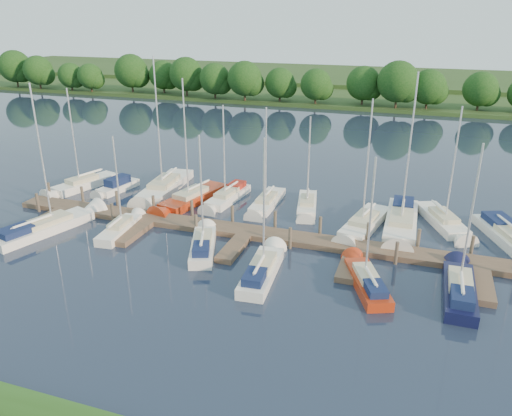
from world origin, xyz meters
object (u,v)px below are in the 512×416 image
(dock, at_px, (245,236))
(motorboat, at_px, (117,187))
(sailboat_n_5, at_px, (266,203))
(sailboat_s_2, at_px, (203,246))
(sailboat_n_0, at_px, (82,186))

(dock, xyz_separation_m, motorboat, (-14.72, 5.88, 0.14))
(dock, relative_size, sailboat_n_5, 4.55)
(sailboat_n_5, bearing_deg, dock, 93.45)
(sailboat_s_2, bearing_deg, motorboat, 125.11)
(sailboat_n_0, height_order, sailboat_n_5, sailboat_n_0)
(sailboat_n_0, xyz_separation_m, sailboat_n_5, (17.77, 1.18, -0.01))
(dock, bearing_deg, motorboat, 158.24)
(motorboat, height_order, sailboat_n_5, sailboat_n_5)
(motorboat, xyz_separation_m, sailboat_n_5, (14.28, 0.77, -0.08))
(sailboat_n_5, xyz_separation_m, sailboat_s_2, (-1.58, -9.52, 0.06))
(dock, height_order, sailboat_s_2, sailboat_s_2)
(dock, bearing_deg, sailboat_n_0, 163.31)
(dock, relative_size, sailboat_n_0, 4.12)
(motorboat, relative_size, sailboat_s_2, 0.60)
(dock, distance_m, motorboat, 15.85)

